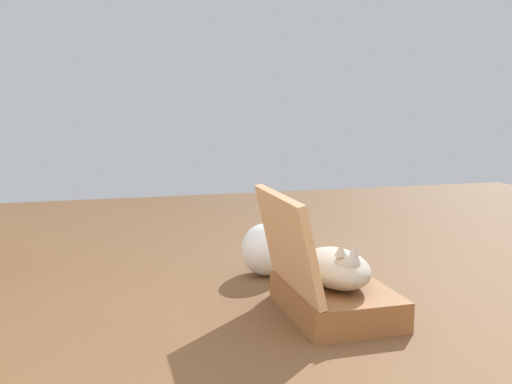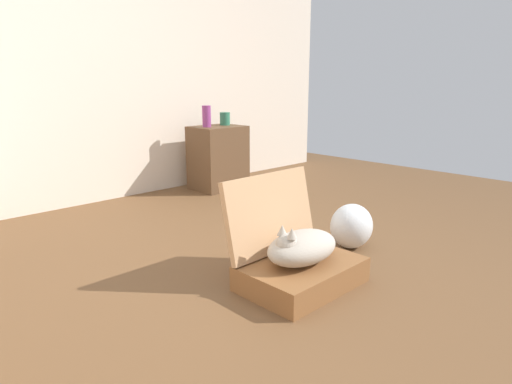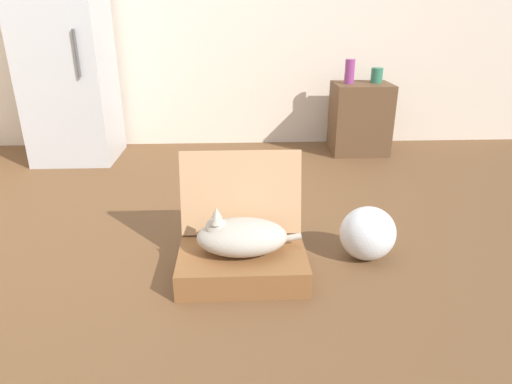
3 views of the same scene
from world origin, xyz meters
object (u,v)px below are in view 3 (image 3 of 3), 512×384
(vase_tall, at_px, (350,71))
(vase_short, at_px, (377,75))
(suitcase_base, at_px, (242,263))
(cat, at_px, (240,236))
(refrigerator, at_px, (67,60))
(side_table, at_px, (360,119))
(plastic_bag_white, at_px, (368,233))

(vase_tall, relative_size, vase_short, 1.60)
(vase_tall, bearing_deg, suitcase_base, -115.60)
(cat, xyz_separation_m, vase_short, (1.24, 2.07, 0.47))
(cat, distance_m, refrigerator, 2.51)
(suitcase_base, distance_m, refrigerator, 2.56)
(side_table, bearing_deg, suitcase_base, -118.49)
(vase_tall, xyz_separation_m, vase_short, (0.25, 0.03, -0.04))
(cat, bearing_deg, vase_short, 59.05)
(plastic_bag_white, height_order, refrigerator, refrigerator)
(refrigerator, height_order, vase_short, refrigerator)
(refrigerator, bearing_deg, plastic_bag_white, -41.58)
(suitcase_base, distance_m, vase_short, 2.49)
(suitcase_base, bearing_deg, vase_short, 59.24)
(plastic_bag_white, distance_m, refrigerator, 2.87)
(cat, distance_m, side_table, 2.32)
(cat, bearing_deg, suitcase_base, -2.47)
(suitcase_base, bearing_deg, cat, 177.53)
(suitcase_base, height_order, cat, cat)
(refrigerator, bearing_deg, vase_short, 1.78)
(suitcase_base, bearing_deg, plastic_bag_white, 11.94)
(suitcase_base, height_order, refrigerator, refrigerator)
(plastic_bag_white, relative_size, vase_short, 2.29)
(suitcase_base, bearing_deg, vase_tall, 64.40)
(refrigerator, relative_size, vase_short, 13.11)
(suitcase_base, bearing_deg, side_table, 61.51)
(plastic_bag_white, xyz_separation_m, vase_short, (0.57, 1.93, 0.55))
(cat, distance_m, vase_tall, 2.33)
(suitcase_base, distance_m, plastic_bag_white, 0.68)
(suitcase_base, relative_size, plastic_bag_white, 2.13)
(cat, xyz_separation_m, vase_tall, (0.99, 2.04, 0.51))
(plastic_bag_white, bearing_deg, vase_short, 73.61)
(plastic_bag_white, bearing_deg, suitcase_base, -168.06)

